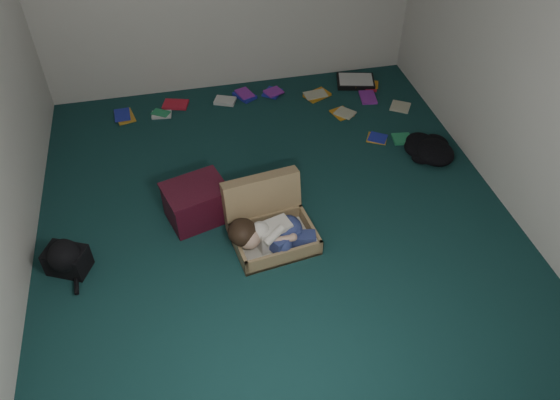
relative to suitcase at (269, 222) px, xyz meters
name	(u,v)px	position (x,y,z in m)	size (l,w,h in m)	color
floor	(276,218)	(0.10, 0.18, -0.14)	(4.50, 4.50, 0.00)	#143A3A
wall_front	(394,374)	(0.10, -2.07, 1.16)	(4.50, 4.50, 0.00)	silver
wall_right	(532,56)	(2.10, 0.18, 1.16)	(4.50, 4.50, 0.00)	silver
suitcase	(269,222)	(0.00, 0.00, 0.00)	(0.73, 0.72, 0.48)	#9E8157
person	(271,234)	(-0.02, -0.17, 0.04)	(0.72, 0.35, 0.30)	silver
maroon_bin	(196,203)	(-0.56, 0.33, 0.03)	(0.59, 0.52, 0.35)	#420D1C
backpack	(67,259)	(-1.60, -0.02, -0.03)	(0.38, 0.31, 0.23)	black
clothing_pile	(434,147)	(1.80, 0.72, -0.07)	(0.47, 0.38, 0.15)	black
paper_tray	(356,81)	(1.47, 2.13, -0.11)	(0.49, 0.41, 0.06)	black
book_scatter	(295,106)	(0.67, 1.82, -0.13)	(3.14, 1.40, 0.02)	gold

